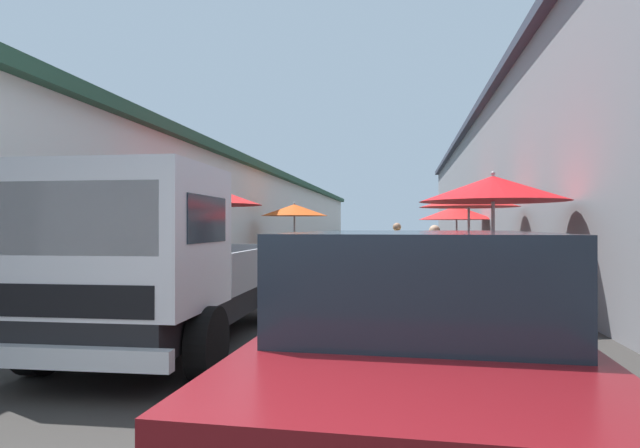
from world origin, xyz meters
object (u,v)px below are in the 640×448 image
at_px(fruit_stall_mid_lane, 201,209).
at_px(hatchback_car, 418,342).
at_px(fruit_stall_near_right, 456,219).
at_px(delivery_truck, 153,267).
at_px(fruit_stall_far_right, 492,206).
at_px(vendor_by_crates, 435,260).
at_px(vendor_in_shade, 397,249).
at_px(plastic_stool, 436,333).
at_px(fruit_stall_near_left, 294,219).
at_px(fruit_stall_far_left, 467,216).

distance_m(fruit_stall_mid_lane, hatchback_car, 7.84).
height_order(fruit_stall_near_right, delivery_truck, fruit_stall_near_right).
relative_size(fruit_stall_near_right, fruit_stall_far_right, 1.05).
height_order(vendor_by_crates, vendor_in_shade, vendor_in_shade).
bearing_deg(vendor_by_crates, fruit_stall_far_right, -143.92).
xyz_separation_m(fruit_stall_mid_lane, plastic_stool, (-4.23, -4.35, -1.51)).
bearing_deg(fruit_stall_near_left, fruit_stall_mid_lane, 176.76).
xyz_separation_m(fruit_stall_far_left, fruit_stall_mid_lane, (-2.44, 5.46, 0.12)).
height_order(fruit_stall_far_left, fruit_stall_near_left, fruit_stall_far_left).
height_order(fruit_stall_mid_lane, vendor_in_shade, fruit_stall_mid_lane).
relative_size(fruit_stall_near_left, plastic_stool, 5.27).
distance_m(delivery_truck, vendor_by_crates, 5.68).
xyz_separation_m(fruit_stall_far_right, vendor_in_shade, (4.77, 1.59, -0.91)).
relative_size(fruit_stall_far_left, vendor_by_crates, 1.53).
bearing_deg(fruit_stall_near_left, fruit_stall_far_left, -133.12).
bearing_deg(fruit_stall_far_right, fruit_stall_far_left, -0.50).
distance_m(fruit_stall_near_right, plastic_stool, 12.53).
height_order(fruit_stall_far_right, fruit_stall_far_left, fruit_stall_far_right).
xyz_separation_m(fruit_stall_near_right, fruit_stall_mid_lane, (-8.15, 5.76, 0.10)).
relative_size(fruit_stall_far_right, hatchback_car, 0.60).
xyz_separation_m(fruit_stall_near_left, vendor_by_crates, (-7.15, -4.17, -0.85)).
height_order(delivery_truck, plastic_stool, delivery_truck).
height_order(fruit_stall_near_right, fruit_stall_far_right, fruit_stall_far_right).
xyz_separation_m(fruit_stall_far_left, vendor_in_shade, (1.19, 1.62, -0.82)).
xyz_separation_m(fruit_stall_far_left, delivery_truck, (-7.02, 4.21, -0.68)).
height_order(fruit_stall_near_left, hatchback_car, fruit_stall_near_left).
distance_m(fruit_stall_mid_lane, vendor_by_crates, 4.68).
relative_size(hatchback_car, plastic_stool, 9.10).
bearing_deg(hatchback_car, fruit_stall_far_left, -8.58).
relative_size(fruit_stall_near_right, delivery_truck, 0.51).
xyz_separation_m(fruit_stall_far_right, hatchback_car, (-5.45, 1.33, -1.08)).
height_order(fruit_stall_near_right, plastic_stool, fruit_stall_near_right).
height_order(vendor_by_crates, plastic_stool, vendor_by_crates).
bearing_deg(vendor_in_shade, fruit_stall_near_right, -23.04).
height_order(delivery_truck, vendor_in_shade, delivery_truck).
relative_size(fruit_stall_mid_lane, hatchback_car, 0.62).
bearing_deg(hatchback_car, plastic_stool, -6.24).
bearing_deg(fruit_stall_near_right, hatchback_car, 173.55).
height_order(fruit_stall_far_left, hatchback_car, fruit_stall_far_left).
xyz_separation_m(fruit_stall_near_left, vendor_in_shade, (-3.54, -3.43, -0.81)).
distance_m(fruit_stall_far_left, delivery_truck, 8.22).
height_order(fruit_stall_near_left, plastic_stool, fruit_stall_near_left).
distance_m(fruit_stall_far_right, hatchback_car, 5.71).
relative_size(hatchback_car, vendor_in_shade, 2.52).
relative_size(delivery_truck, vendor_by_crates, 3.28).
distance_m(vendor_by_crates, vendor_in_shade, 3.68).
bearing_deg(plastic_stool, fruit_stall_far_right, -19.22).
height_order(fruit_stall_near_right, vendor_in_shade, fruit_stall_near_right).
bearing_deg(fruit_stall_far_right, fruit_stall_near_right, -2.06).
xyz_separation_m(fruit_stall_near_right, fruit_stall_near_left, (-0.98, 5.35, -0.02)).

